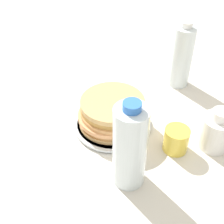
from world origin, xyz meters
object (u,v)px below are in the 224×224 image
pancake_stack (111,112)px  water_bottle_mid (130,147)px  plate (112,124)px  juice_glass (176,140)px  water_bottle_near (182,57)px  cream_jug (217,131)px

pancake_stack → water_bottle_mid: 0.20m
water_bottle_mid → plate: bearing=100.0°
juice_glass → water_bottle_near: water_bottle_near is taller
plate → water_bottle_near: (0.23, 0.21, 0.10)m
pancake_stack → water_bottle_near: water_bottle_near is taller
water_bottle_near → water_bottle_mid: water_bottle_mid is taller
plate → water_bottle_mid: bearing=-80.0°
plate → pancake_stack: pancake_stack is taller
plate → juice_glass: bearing=-29.6°
juice_glass → plate: bearing=150.4°
juice_glass → cream_jug: bearing=5.6°
cream_jug → water_bottle_mid: (-0.24, -0.10, 0.06)m
juice_glass → water_bottle_mid: size_ratio=0.29×
plate → water_bottle_mid: 0.22m
plate → cream_jug: (0.27, -0.08, 0.04)m
juice_glass → pancake_stack: bearing=150.6°
plate → pancake_stack: bearing=169.1°
plate → juice_glass: size_ratio=3.27×
water_bottle_near → cream_jug: bearing=-82.3°
pancake_stack → cream_jug: cream_jug is taller
cream_jug → water_bottle_near: water_bottle_near is taller
cream_jug → water_bottle_near: 0.29m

